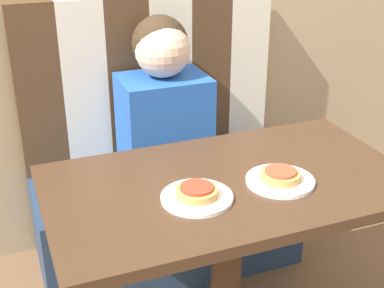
{
  "coord_description": "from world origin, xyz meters",
  "views": [
    {
      "loc": [
        -0.62,
        -1.28,
        1.48
      ],
      "look_at": [
        0.0,
        0.31,
        0.7
      ],
      "focal_mm": 50.0,
      "sensor_mm": 36.0,
      "label": 1
    }
  ],
  "objects_px": {
    "plate_left": "(197,197)",
    "pizza_right": "(281,175)",
    "person": "(163,100)",
    "pizza_left": "(197,191)",
    "plate_right": "(280,181)"
  },
  "relations": [
    {
      "from": "person",
      "to": "plate_left",
      "type": "bearing_deg",
      "value": -100.91
    },
    {
      "from": "plate_left",
      "to": "pizza_right",
      "type": "distance_m",
      "value": 0.27
    },
    {
      "from": "plate_right",
      "to": "pizza_left",
      "type": "distance_m",
      "value": 0.27
    },
    {
      "from": "plate_left",
      "to": "pizza_right",
      "type": "relative_size",
      "value": 1.71
    },
    {
      "from": "person",
      "to": "pizza_left",
      "type": "xyz_separation_m",
      "value": [
        -0.13,
        -0.69,
        -0.02
      ]
    },
    {
      "from": "plate_right",
      "to": "pizza_left",
      "type": "relative_size",
      "value": 1.71
    },
    {
      "from": "person",
      "to": "plate_right",
      "type": "xyz_separation_m",
      "value": [
        0.13,
        -0.69,
        -0.04
      ]
    },
    {
      "from": "plate_left",
      "to": "pizza_right",
      "type": "bearing_deg",
      "value": 0.0
    },
    {
      "from": "plate_right",
      "to": "pizza_right",
      "type": "xyz_separation_m",
      "value": [
        0.0,
        0.0,
        0.02
      ]
    },
    {
      "from": "plate_left",
      "to": "plate_right",
      "type": "bearing_deg",
      "value": 0.0
    },
    {
      "from": "plate_left",
      "to": "pizza_right",
      "type": "height_order",
      "value": "pizza_right"
    },
    {
      "from": "person",
      "to": "pizza_right",
      "type": "height_order",
      "value": "person"
    },
    {
      "from": "plate_left",
      "to": "pizza_left",
      "type": "relative_size",
      "value": 1.71
    },
    {
      "from": "plate_left",
      "to": "plate_right",
      "type": "distance_m",
      "value": 0.27
    },
    {
      "from": "pizza_right",
      "to": "pizza_left",
      "type": "bearing_deg",
      "value": 180.0
    }
  ]
}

